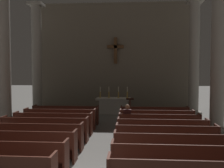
% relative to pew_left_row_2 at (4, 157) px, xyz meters
% --- Properties ---
extents(pew_left_row_2, '(3.34, 0.50, 0.95)m').
position_rel_pew_left_row_2_xyz_m(pew_left_row_2, '(0.00, 0.00, 0.00)').
color(pew_left_row_2, '#4C2319').
rests_on(pew_left_row_2, ground).
extents(pew_left_row_3, '(3.34, 0.50, 0.95)m').
position_rel_pew_left_row_2_xyz_m(pew_left_row_3, '(0.00, 1.06, 0.00)').
color(pew_left_row_3, '#4C2319').
rests_on(pew_left_row_3, ground).
extents(pew_left_row_4, '(3.34, 0.50, 0.95)m').
position_rel_pew_left_row_2_xyz_m(pew_left_row_4, '(0.00, 2.12, 0.00)').
color(pew_left_row_4, '#4C2319').
rests_on(pew_left_row_4, ground).
extents(pew_left_row_5, '(3.34, 0.50, 0.95)m').
position_rel_pew_left_row_2_xyz_m(pew_left_row_5, '(0.00, 3.18, 0.00)').
color(pew_left_row_5, '#4C2319').
rests_on(pew_left_row_5, ground).
extents(pew_left_row_6, '(3.34, 0.50, 0.95)m').
position_rel_pew_left_row_2_xyz_m(pew_left_row_6, '(0.00, 4.24, 0.00)').
color(pew_left_row_6, '#4C2319').
rests_on(pew_left_row_6, ground).
extents(pew_left_row_7, '(3.34, 0.50, 0.95)m').
position_rel_pew_left_row_2_xyz_m(pew_left_row_7, '(0.00, 5.30, 0.00)').
color(pew_left_row_7, '#4C2319').
rests_on(pew_left_row_7, ground).
extents(pew_left_row_8, '(3.34, 0.50, 0.95)m').
position_rel_pew_left_row_2_xyz_m(pew_left_row_8, '(0.00, 6.36, 0.00)').
color(pew_left_row_8, '#4C2319').
rests_on(pew_left_row_8, ground).
extents(pew_right_row_2, '(3.34, 0.50, 0.95)m').
position_rel_pew_left_row_2_xyz_m(pew_right_row_2, '(4.47, 0.00, 0.00)').
color(pew_right_row_2, '#4C2319').
rests_on(pew_right_row_2, ground).
extents(pew_right_row_3, '(3.34, 0.50, 0.95)m').
position_rel_pew_left_row_2_xyz_m(pew_right_row_3, '(4.47, 1.06, 0.00)').
color(pew_right_row_3, '#4C2319').
rests_on(pew_right_row_3, ground).
extents(pew_right_row_4, '(3.34, 0.50, 0.95)m').
position_rel_pew_left_row_2_xyz_m(pew_right_row_4, '(4.47, 2.12, 0.00)').
color(pew_right_row_4, '#4C2319').
rests_on(pew_right_row_4, ground).
extents(pew_right_row_5, '(3.34, 0.50, 0.95)m').
position_rel_pew_left_row_2_xyz_m(pew_right_row_5, '(4.47, 3.18, 0.00)').
color(pew_right_row_5, '#4C2319').
rests_on(pew_right_row_5, ground).
extents(pew_right_row_6, '(3.34, 0.50, 0.95)m').
position_rel_pew_left_row_2_xyz_m(pew_right_row_6, '(4.47, 4.24, 0.00)').
color(pew_right_row_6, '#4C2319').
rests_on(pew_right_row_6, ground).
extents(pew_right_row_7, '(3.34, 0.50, 0.95)m').
position_rel_pew_left_row_2_xyz_m(pew_right_row_7, '(4.47, 5.30, 0.00)').
color(pew_right_row_7, '#4C2319').
rests_on(pew_right_row_7, ground).
extents(pew_right_row_8, '(3.34, 0.50, 0.95)m').
position_rel_pew_left_row_2_xyz_m(pew_right_row_8, '(4.47, 6.36, 0.00)').
color(pew_right_row_8, '#4C2319').
rests_on(pew_right_row_8, ground).
extents(column_left_second, '(0.92, 0.92, 6.98)m').
position_rel_pew_left_row_2_xyz_m(column_left_second, '(-2.69, 5.38, 2.93)').
color(column_left_second, '#9E998E').
rests_on(column_left_second, ground).
extents(column_right_second, '(0.92, 0.92, 6.98)m').
position_rel_pew_left_row_2_xyz_m(column_right_second, '(7.16, 5.38, 2.93)').
color(column_right_second, '#9E998E').
rests_on(column_right_second, ground).
extents(column_left_third, '(0.92, 0.92, 6.98)m').
position_rel_pew_left_row_2_xyz_m(column_left_third, '(-2.69, 9.64, 2.93)').
color(column_left_third, '#9E998E').
rests_on(column_left_third, ground).
extents(column_right_third, '(0.92, 0.92, 6.98)m').
position_rel_pew_left_row_2_xyz_m(column_right_third, '(7.16, 9.64, 2.93)').
color(column_right_third, '#9E998E').
rests_on(column_right_third, ground).
extents(altar, '(2.20, 0.90, 1.01)m').
position_rel_pew_left_row_2_xyz_m(altar, '(2.24, 9.58, 0.06)').
color(altar, '#BCB7AD').
rests_on(altar, ground).
extents(candlestick_outer_left, '(0.16, 0.16, 0.70)m').
position_rel_pew_left_row_2_xyz_m(candlestick_outer_left, '(1.39, 9.58, 0.76)').
color(candlestick_outer_left, '#B79338').
rests_on(candlestick_outer_left, altar).
extents(candlestick_inner_left, '(0.16, 0.16, 0.70)m').
position_rel_pew_left_row_2_xyz_m(candlestick_inner_left, '(1.94, 9.58, 0.76)').
color(candlestick_inner_left, '#B79338').
rests_on(candlestick_inner_left, altar).
extents(candlestick_inner_right, '(0.16, 0.16, 0.70)m').
position_rel_pew_left_row_2_xyz_m(candlestick_inner_right, '(2.54, 9.58, 0.76)').
color(candlestick_inner_right, '#B79338').
rests_on(candlestick_inner_right, altar).
extents(candlestick_outer_right, '(0.16, 0.16, 0.70)m').
position_rel_pew_left_row_2_xyz_m(candlestick_outer_right, '(3.09, 9.58, 0.76)').
color(candlestick_outer_right, '#B79338').
rests_on(candlestick_outer_right, altar).
extents(apse_with_cross, '(10.84, 0.47, 7.47)m').
position_rel_pew_left_row_2_xyz_m(apse_with_cross, '(2.24, 11.78, 3.26)').
color(apse_with_cross, '#706656').
rests_on(apse_with_cross, ground).
extents(lectern, '(0.44, 0.36, 1.15)m').
position_rel_pew_left_row_2_xyz_m(lectern, '(3.26, 8.38, 0.07)').
color(lectern, '#4C2319').
rests_on(lectern, ground).
extents(lone_worshipper, '(0.32, 0.43, 1.32)m').
position_rel_pew_left_row_2_xyz_m(lone_worshipper, '(3.16, 4.28, 0.22)').
color(lone_worshipper, '#26262B').
rests_on(lone_worshipper, ground).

